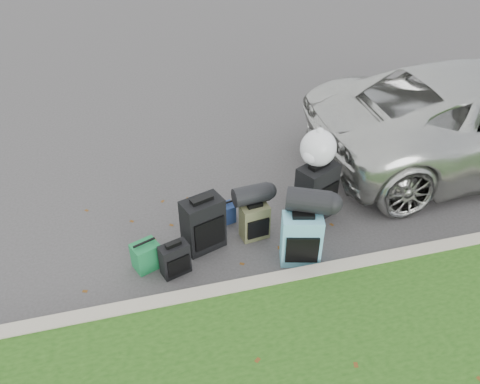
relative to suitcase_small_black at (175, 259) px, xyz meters
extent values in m
plane|color=#383535|center=(1.08, 0.47, -0.21)|extent=(120.00, 120.00, 0.00)
cube|color=#9E937F|center=(1.08, -0.53, -0.14)|extent=(120.00, 0.18, 0.15)
cube|color=black|center=(0.00, 0.00, 0.00)|extent=(0.38, 0.28, 0.43)
cube|color=black|center=(0.42, 0.37, 0.15)|extent=(0.57, 0.45, 0.72)
cube|color=#43442A|center=(1.10, 0.40, 0.03)|extent=(0.38, 0.27, 0.49)
cube|color=teal|center=(1.52, -0.18, 0.13)|extent=(0.53, 0.40, 0.68)
cube|color=black|center=(2.03, 0.61, 0.19)|extent=(0.63, 0.53, 0.81)
cube|color=#186E39|center=(-0.32, 0.18, -0.04)|extent=(0.38, 0.34, 0.35)
cube|color=navy|center=(0.80, 0.80, -0.08)|extent=(0.29, 0.25, 0.27)
cylinder|color=black|center=(1.08, 0.49, 0.40)|extent=(0.48, 0.29, 0.25)
cylinder|color=black|center=(1.61, -0.07, 0.61)|extent=(0.59, 0.49, 0.29)
sphere|color=silver|center=(2.02, 0.68, 0.84)|extent=(0.47, 0.47, 0.47)
camera|label=1|loc=(-0.28, -4.10, 3.89)|focal=35.00mm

